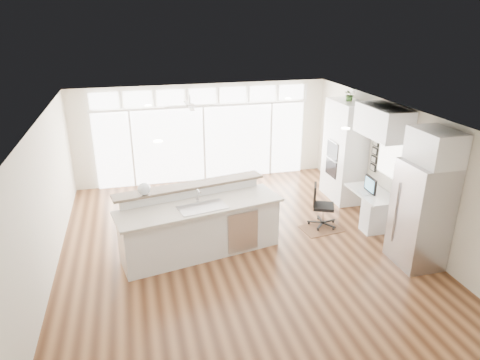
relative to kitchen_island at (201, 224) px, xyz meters
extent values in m
cube|color=#482916|center=(0.76, 0.00, -0.65)|extent=(7.00, 8.00, 0.02)
cube|color=white|center=(0.76, 0.00, 2.06)|extent=(7.00, 8.00, 0.02)
cube|color=beige|center=(0.76, 4.00, 0.71)|extent=(7.00, 0.04, 2.70)
cube|color=beige|center=(0.76, -4.00, 0.71)|extent=(7.00, 0.04, 2.70)
cube|color=beige|center=(-2.74, 0.00, 0.71)|extent=(0.04, 8.00, 2.70)
cube|color=beige|center=(4.26, 0.00, 0.71)|extent=(0.04, 8.00, 2.70)
cube|color=white|center=(0.76, 3.94, 0.41)|extent=(5.80, 0.06, 2.08)
cube|color=white|center=(0.76, 3.94, 1.74)|extent=(5.90, 0.06, 0.40)
cube|color=white|center=(4.22, 0.30, 0.91)|extent=(0.04, 0.85, 0.85)
cube|color=silver|center=(0.26, 2.80, 1.84)|extent=(1.16, 1.16, 0.32)
cube|color=beige|center=(0.76, 0.20, 2.04)|extent=(3.40, 3.00, 0.02)
cube|color=white|center=(3.93, 1.80, 0.61)|extent=(0.64, 1.20, 2.50)
cube|color=white|center=(3.89, 0.30, -0.26)|extent=(0.72, 1.30, 0.76)
cube|color=white|center=(3.93, 0.30, 1.71)|extent=(0.64, 1.30, 0.64)
cube|color=#B3B3B8|center=(3.87, -1.35, 0.36)|extent=(0.76, 0.90, 2.00)
cube|color=white|center=(3.93, -1.35, 1.66)|extent=(0.64, 0.90, 0.60)
cube|color=black|center=(4.22, 0.92, 0.76)|extent=(0.06, 0.22, 0.80)
cube|color=white|center=(0.00, 0.00, 0.00)|extent=(3.38, 1.81, 1.27)
cube|color=#341D10|center=(2.72, 0.31, -0.63)|extent=(0.91, 0.71, 0.01)
cube|color=black|center=(2.82, 0.46, -0.15)|extent=(0.65, 0.63, 0.97)
sphere|color=white|center=(-1.01, 0.21, 0.76)|extent=(0.30, 0.30, 0.24)
cube|color=black|center=(3.81, 0.30, 0.32)|extent=(0.10, 0.47, 0.39)
cube|color=silver|center=(3.64, 0.30, 0.13)|extent=(0.12, 0.29, 0.01)
imported|color=#3C632A|center=(3.93, 1.80, 1.99)|extent=(0.32, 0.34, 0.24)
camera|label=1|loc=(-1.11, -7.37, 3.83)|focal=32.00mm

